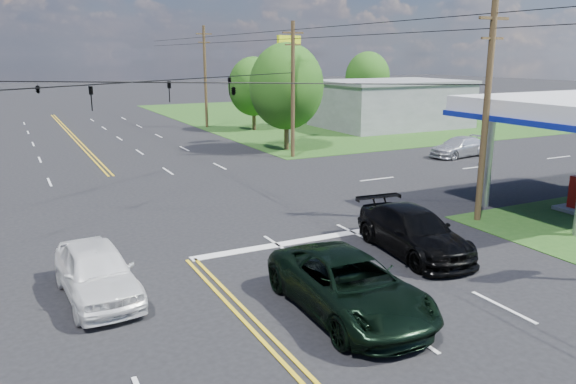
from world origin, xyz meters
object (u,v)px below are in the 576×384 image
tree_right_b (254,86)px  pickup_dkgreen (349,285)px  pole_ne (293,88)px  tree_right_a (286,86)px  pole_se (486,110)px  suv_black (414,231)px  tree_far_r (368,78)px  retail_ne (391,105)px  pickup_white (97,272)px  pole_right_far (205,76)px

tree_right_b → pickup_dkgreen: (-13.74, -38.21, -3.37)m
pole_ne → tree_right_a: (1.00, 3.00, -0.05)m
pole_se → suv_black: 7.01m
tree_far_r → suv_black: 48.89m
retail_ne → tree_right_a: (-16.00, -8.00, 2.67)m
suv_black → pole_se: bearing=27.0°
pole_se → pole_ne: (0.00, 18.00, 0.00)m
tree_far_r → pickup_dkgreen: 54.26m
tree_right_b → pickup_white: 39.46m
retail_ne → pole_right_far: bearing=154.8°
pole_se → tree_right_a: (1.00, 21.00, -0.05)m
tree_right_a → suv_black: (-6.32, -23.03, -4.04)m
tree_right_b → retail_ne: bearing=-16.5°
pole_ne → tree_right_b: pole_ne is taller
tree_right_b → suv_black: 36.28m
pickup_dkgreen → pole_right_far: bearing=78.2°
suv_black → pole_right_far: bearing=88.3°
tree_far_r → suv_black: (-26.32, -41.03, -3.71)m
tree_right_a → pickup_white: size_ratio=1.65×
tree_right_a → pickup_dkgreen: (-11.24, -26.21, -4.02)m
tree_right_a → retail_ne: bearing=26.6°
tree_far_r → pickup_dkgreen: bearing=-125.3°
retail_ne → pole_se: pole_se is taller
retail_ne → pole_ne: (-17.00, -11.00, 2.72)m
pole_right_far → pickup_dkgreen: bearing=-103.6°
pole_se → tree_right_b: 33.19m
tree_right_b → pole_right_far: bearing=131.2°
pole_right_far → tree_right_b: 5.40m
pickup_white → pole_right_far: bearing=63.2°
retail_ne → pickup_white: 44.89m
pickup_white → retail_ne: bearing=38.4°
retail_ne → suv_black: retail_ne is taller
suv_black → pickup_white: size_ratio=1.16×
tree_right_b → tree_far_r: tree_far_r is taller
pole_ne → pole_right_far: size_ratio=0.95×
tree_right_a → suv_black: 24.22m
tree_right_a → tree_right_b: size_ratio=1.15×
pickup_dkgreen → tree_right_a: bearing=68.6°
pole_se → pole_ne: bearing=90.0°
retail_ne → pole_right_far: (-17.00, 8.00, 2.97)m
pole_ne → pickup_white: pole_ne is taller
tree_right_a → tree_right_b: 12.27m
pickup_dkgreen → suv_black: pickup_dkgreen is taller
pickup_dkgreen → pole_ne: bearing=68.0°
retail_ne → pole_ne: 20.43m
pole_ne → suv_black: (-5.32, -20.03, -4.09)m
retail_ne → pole_ne: pole_ne is taller
retail_ne → tree_right_a: 18.09m
retail_ne → tree_far_r: tree_far_r is taller
retail_ne → pole_right_far: 19.02m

